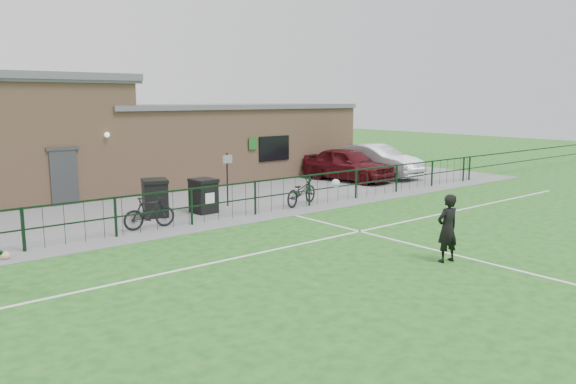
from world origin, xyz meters
TOP-DOWN VIEW (x-y plane):
  - ground at (0.00, 0.00)m, footprint 90.00×90.00m
  - paving_strip at (0.00, 13.50)m, footprint 34.00×13.00m
  - pitch_line_touch at (0.00, 7.80)m, footprint 28.00×0.10m
  - pitch_line_mid at (0.00, 4.00)m, footprint 28.00×0.10m
  - pitch_line_perp at (2.00, 0.00)m, footprint 0.10×16.00m
  - perimeter_fence at (0.00, 8.00)m, footprint 28.00×0.10m
  - wheelie_bin_left at (-1.81, 9.92)m, footprint 1.03×1.10m
  - wheelie_bin_right at (-0.21, 9.42)m, footprint 0.76×0.86m
  - sign_post at (1.12, 9.92)m, footprint 0.07×0.07m
  - car_maroon at (9.31, 11.69)m, footprint 2.53×4.94m
  - car_silver at (11.40, 11.77)m, footprint 2.08×5.12m
  - bicycle_d at (-2.79, 8.34)m, footprint 1.68×0.57m
  - bicycle_e at (3.36, 8.30)m, footprint 2.11×1.30m
  - goalkeeper_kick at (1.27, 0.49)m, footprint 1.83×2.88m
  - ball_ground at (-7.08, 7.53)m, footprint 0.22×0.22m
  - clubhouse at (-0.88, 16.50)m, footprint 24.25×5.40m

SIDE VIEW (x-z plane):
  - ground at x=0.00m, z-range 0.00..0.00m
  - pitch_line_touch at x=0.00m, z-range 0.00..0.01m
  - pitch_line_mid at x=0.00m, z-range 0.00..0.01m
  - pitch_line_perp at x=2.00m, z-range 0.00..0.01m
  - paving_strip at x=0.00m, z-range 0.00..0.02m
  - ball_ground at x=-7.08m, z-range 0.00..0.22m
  - bicycle_d at x=-2.79m, z-range 0.02..1.02m
  - bicycle_e at x=3.36m, z-range 0.02..1.07m
  - wheelie_bin_right at x=-0.21m, z-range 0.02..1.13m
  - perimeter_fence at x=0.00m, z-range 0.00..1.20m
  - wheelie_bin_left at x=-1.81m, z-range 0.02..1.21m
  - car_maroon at x=9.31m, z-range 0.02..1.63m
  - car_silver at x=11.40m, z-range 0.02..1.67m
  - goalkeeper_kick at x=1.27m, z-range -0.09..1.83m
  - sign_post at x=1.12m, z-range 0.02..2.02m
  - clubhouse at x=-0.88m, z-range -0.26..4.70m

